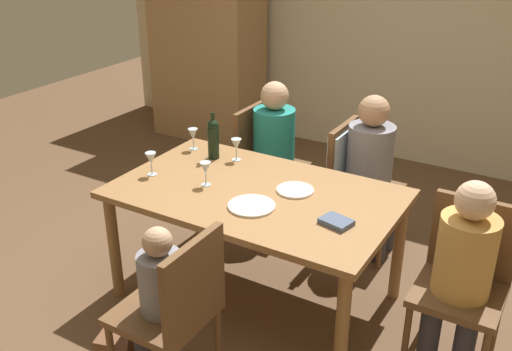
{
  "coord_description": "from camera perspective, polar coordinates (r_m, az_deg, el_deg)",
  "views": [
    {
      "loc": [
        1.57,
        -2.64,
        2.27
      ],
      "look_at": [
        0.0,
        0.0,
        0.85
      ],
      "focal_mm": 40.82,
      "sensor_mm": 36.0,
      "label": 1
    }
  ],
  "objects": [
    {
      "name": "ground_plane",
      "position": [
        3.82,
        0.0,
        -11.61
      ],
      "size": [
        10.0,
        10.0,
        0.0
      ],
      "primitive_type": "plane",
      "color": "brown"
    },
    {
      "name": "person_man_bearded",
      "position": [
        4.05,
        11.38,
        1.01
      ],
      "size": [
        0.36,
        0.32,
        1.15
      ],
      "rotation": [
        0.0,
        0.0,
        -1.57
      ],
      "color": "#33333D",
      "rests_on": "ground_plane"
    },
    {
      "name": "chair_near",
      "position": [
        2.87,
        -7.8,
        -12.55
      ],
      "size": [
        0.44,
        0.44,
        0.92
      ],
      "rotation": [
        0.0,
        0.0,
        1.57
      ],
      "color": "brown",
      "rests_on": "ground_plane"
    },
    {
      "name": "armoire_cabinet",
      "position": [
        6.14,
        -4.86,
        13.75
      ],
      "size": [
        1.18,
        0.62,
        2.18
      ],
      "color": "#A87F51",
      "rests_on": "ground_plane"
    },
    {
      "name": "wine_glass_near_right",
      "position": [
        3.81,
        -1.94,
        3.0
      ],
      "size": [
        0.07,
        0.07,
        0.15
      ],
      "color": "silver",
      "rests_on": "dining_table"
    },
    {
      "name": "dinner_plate_guest_left",
      "position": [
        3.43,
        3.85,
        -1.44
      ],
      "size": [
        0.22,
        0.22,
        0.01
      ],
      "primitive_type": "cylinder",
      "color": "white",
      "rests_on": "dining_table"
    },
    {
      "name": "dining_table",
      "position": [
        3.47,
        0.0,
        -2.75
      ],
      "size": [
        1.66,
        1.02,
        0.75
      ],
      "color": "olive",
      "rests_on": "ground_plane"
    },
    {
      "name": "person_man_guest",
      "position": [
        4.33,
        2.07,
        2.98
      ],
      "size": [
        0.35,
        0.31,
        1.14
      ],
      "rotation": [
        0.0,
        0.0,
        -1.57
      ],
      "color": "#33333D",
      "rests_on": "ground_plane"
    },
    {
      "name": "dinner_plate_host",
      "position": [
        3.24,
        -0.44,
        -2.99
      ],
      "size": [
        0.27,
        0.27,
        0.01
      ],
      "primitive_type": "cylinder",
      "color": "silver",
      "rests_on": "dining_table"
    },
    {
      "name": "rear_room_partition",
      "position": [
        5.65,
        14.68,
        14.72
      ],
      "size": [
        6.4,
        0.12,
        2.7
      ],
      "primitive_type": "cube",
      "color": "beige",
      "rests_on": "ground_plane"
    },
    {
      "name": "folded_napkin",
      "position": [
        3.1,
        7.87,
        -4.52
      ],
      "size": [
        0.18,
        0.15,
        0.03
      ],
      "primitive_type": "cube",
      "rotation": [
        0.0,
        0.0,
        -0.22
      ],
      "color": "#4C5B75",
      "rests_on": "dining_table"
    },
    {
      "name": "person_child_small",
      "position": [
        2.92,
        -9.58,
        -11.39
      ],
      "size": [
        0.25,
        0.22,
        0.94
      ],
      "rotation": [
        0.0,
        0.0,
        1.57
      ],
      "color": "#33333D",
      "rests_on": "ground_plane"
    },
    {
      "name": "wine_bottle_tall_green",
      "position": [
        3.84,
        -4.21,
        3.73
      ],
      "size": [
        0.08,
        0.08,
        0.32
      ],
      "color": "black",
      "rests_on": "dining_table"
    },
    {
      "name": "wine_glass_far",
      "position": [
        4.01,
        -6.19,
        4.0
      ],
      "size": [
        0.07,
        0.07,
        0.15
      ],
      "color": "silver",
      "rests_on": "dining_table"
    },
    {
      "name": "wine_glass_near_left",
      "position": [
        3.65,
        -10.25,
        1.6
      ],
      "size": [
        0.07,
        0.07,
        0.15
      ],
      "color": "silver",
      "rests_on": "dining_table"
    },
    {
      "name": "chair_far_right",
      "position": [
        4.12,
        9.35,
        0.55
      ],
      "size": [
        0.46,
        0.44,
        0.92
      ],
      "rotation": [
        0.0,
        0.0,
        -1.57
      ],
      "color": "brown",
      "rests_on": "ground_plane"
    },
    {
      "name": "chair_right_end",
      "position": [
        3.25,
        19.75,
        -9.06
      ],
      "size": [
        0.44,
        0.44,
        0.92
      ],
      "rotation": [
        0.0,
        0.0,
        3.14
      ],
      "color": "brown",
      "rests_on": "ground_plane"
    },
    {
      "name": "handbag",
      "position": [
        3.38,
        -13.46,
        -15.73
      ],
      "size": [
        0.2,
        0.3,
        0.22
      ],
      "primitive_type": "cube",
      "rotation": [
        0.0,
        0.0,
        1.86
      ],
      "color": "brown",
      "rests_on": "ground_plane"
    },
    {
      "name": "person_woman_host",
      "position": [
        3.1,
        19.58,
        -8.48
      ],
      "size": [
        0.29,
        0.33,
        1.1
      ],
      "rotation": [
        0.0,
        0.0,
        3.14
      ],
      "color": "#33333D",
      "rests_on": "ground_plane"
    },
    {
      "name": "chair_far_left",
      "position": [
        4.43,
        0.77,
        1.77
      ],
      "size": [
        0.44,
        0.44,
        0.92
      ],
      "rotation": [
        0.0,
        0.0,
        -1.57
      ],
      "color": "brown",
      "rests_on": "ground_plane"
    },
    {
      "name": "wine_glass_centre",
      "position": [
        3.47,
        -4.98,
        0.65
      ],
      "size": [
        0.07,
        0.07,
        0.15
      ],
      "color": "silver",
      "rests_on": "dining_table"
    }
  ]
}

